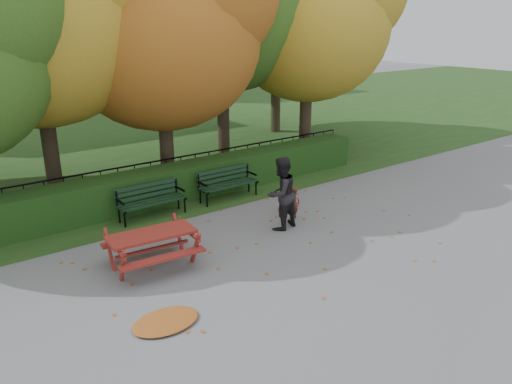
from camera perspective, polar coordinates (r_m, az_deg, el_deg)
ground at (r=11.25m, az=2.51°, el=-6.98°), size 90.00×90.00×0.00m
grass_strip at (r=23.25m, az=-19.97°, el=5.72°), size 90.00×90.00×0.00m
building_right at (r=38.60m, az=-15.83°, el=20.05°), size 9.00×6.00×12.00m
hedge at (r=14.57m, az=-8.72°, el=1.13°), size 13.00×0.90×1.00m
iron_fence at (r=15.24m, az=-10.16°, el=2.00°), size 14.00×0.04×1.02m
tree_b at (r=15.08m, az=-22.80°, el=19.48°), size 6.72×6.40×8.79m
tree_c at (r=15.55m, az=-9.42°, el=18.44°), size 6.30×6.00×8.00m
tree_e at (r=18.76m, az=7.32°, el=19.41°), size 6.09×5.80×8.16m
tree_g at (r=22.94m, az=3.49°, el=20.18°), size 6.30×6.00×8.55m
bench_left at (r=13.34m, az=-11.98°, el=-0.69°), size 1.80×0.57×0.88m
bench_right at (r=14.44m, az=-3.37°, el=1.24°), size 1.80×0.57×0.88m
picnic_table at (r=10.65m, az=-11.81°, el=-5.43°), size 1.91×1.60×0.87m
leaf_pile at (r=8.99m, az=-10.27°, el=-14.33°), size 1.41×1.19×0.08m
leaf_scatter at (r=11.46m, az=1.56°, el=-6.43°), size 9.00×5.70×0.01m
child at (r=12.98m, az=4.30°, el=-1.26°), size 0.37×0.31×0.88m
adult at (r=12.21m, az=2.88°, el=-0.17°), size 1.01×0.85×1.84m
bicycle at (r=13.59m, az=3.77°, el=-1.22°), size 0.93×0.46×0.47m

